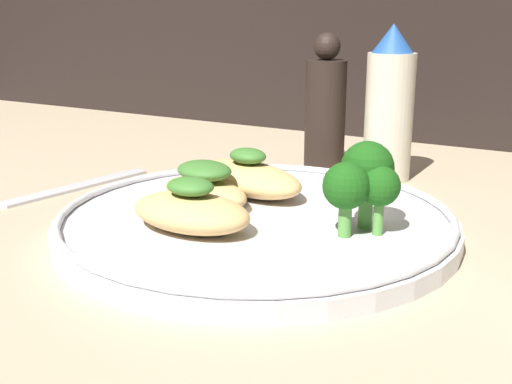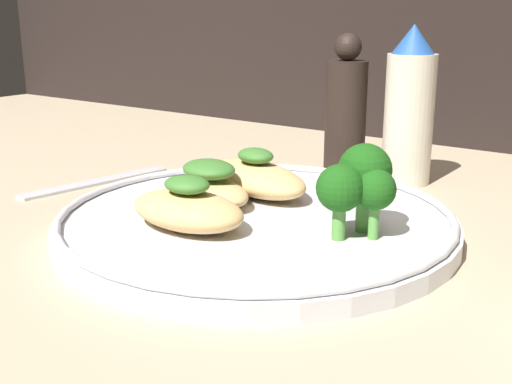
# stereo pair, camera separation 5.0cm
# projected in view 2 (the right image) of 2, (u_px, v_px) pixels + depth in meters

# --- Properties ---
(ground_plane) EXTENTS (1.80, 1.80, 0.01)m
(ground_plane) POSITION_uv_depth(u_px,v_px,m) (256.00, 238.00, 0.52)
(ground_plane) COLOR tan
(plate) EXTENTS (0.32, 0.32, 0.02)m
(plate) POSITION_uv_depth(u_px,v_px,m) (256.00, 221.00, 0.51)
(plate) COLOR silver
(plate) RESTS_ON ground_plane
(grilled_meat_front) EXTENTS (0.10, 0.06, 0.04)m
(grilled_meat_front) POSITION_uv_depth(u_px,v_px,m) (188.00, 208.00, 0.48)
(grilled_meat_front) COLOR tan
(grilled_meat_front) RESTS_ON plate
(grilled_meat_middle) EXTENTS (0.10, 0.07, 0.04)m
(grilled_meat_middle) POSITION_uv_depth(u_px,v_px,m) (209.00, 185.00, 0.54)
(grilled_meat_middle) COLOR tan
(grilled_meat_middle) RESTS_ON plate
(grilled_meat_back) EXTENTS (0.13, 0.09, 0.04)m
(grilled_meat_back) POSITION_uv_depth(u_px,v_px,m) (256.00, 177.00, 0.57)
(grilled_meat_back) COLOR tan
(grilled_meat_back) RESTS_ON plate
(broccoli_bunch) EXTENTS (0.05, 0.06, 0.07)m
(broccoli_bunch) POSITION_uv_depth(u_px,v_px,m) (359.00, 182.00, 0.46)
(broccoli_bunch) COLOR #569942
(broccoli_bunch) RESTS_ON plate
(sauce_bottle) EXTENTS (0.05, 0.05, 0.16)m
(sauce_bottle) POSITION_uv_depth(u_px,v_px,m) (409.00, 109.00, 0.64)
(sauce_bottle) COLOR beige
(sauce_bottle) RESTS_ON ground_plane
(pepper_grinder) EXTENTS (0.04, 0.04, 0.15)m
(pepper_grinder) POSITION_uv_depth(u_px,v_px,m) (346.00, 112.00, 0.69)
(pepper_grinder) COLOR black
(pepper_grinder) RESTS_ON ground_plane
(fork) EXTENTS (0.04, 0.17, 0.01)m
(fork) POSITION_uv_depth(u_px,v_px,m) (97.00, 181.00, 0.66)
(fork) COLOR silver
(fork) RESTS_ON ground_plane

